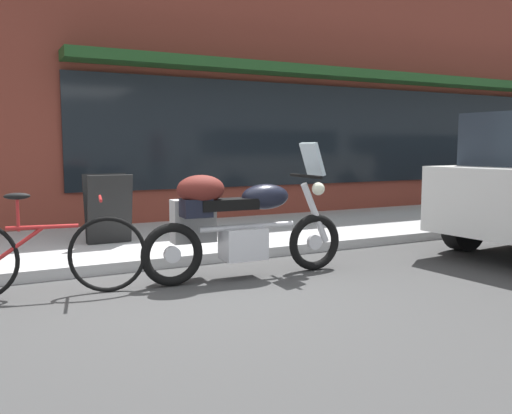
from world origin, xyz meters
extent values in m
plane|color=#3B3B3B|center=(0.00, 0.00, 0.00)|extent=(80.00, 80.00, 0.00)
cube|color=brown|center=(7.43, 4.03, 2.89)|extent=(22.87, 0.35, 5.78)
cube|color=black|center=(7.43, 3.83, 1.55)|extent=(16.01, 0.06, 1.80)
cube|color=#1E471E|center=(7.43, 3.61, 2.65)|extent=(16.01, 0.60, 0.16)
torus|color=black|center=(1.50, 0.22, 0.31)|extent=(0.62, 0.11, 0.62)
cylinder|color=silver|center=(1.50, 0.22, 0.31)|extent=(0.16, 0.07, 0.16)
torus|color=black|center=(-0.10, 0.28, 0.31)|extent=(0.62, 0.11, 0.62)
cylinder|color=silver|center=(-0.10, 0.28, 0.31)|extent=(0.16, 0.07, 0.16)
cube|color=silver|center=(0.65, 0.25, 0.36)|extent=(0.45, 0.32, 0.32)
cylinder|color=silver|center=(0.70, 0.25, 0.53)|extent=(1.04, 0.10, 0.06)
ellipsoid|color=black|center=(0.90, 0.24, 0.83)|extent=(0.53, 0.30, 0.26)
cube|color=black|center=(0.48, 0.26, 0.77)|extent=(0.61, 0.26, 0.11)
cube|color=black|center=(0.15, 0.27, 0.75)|extent=(0.29, 0.23, 0.18)
cylinder|color=silver|center=(1.50, 0.22, 0.63)|extent=(0.35, 0.08, 0.67)
cylinder|color=black|center=(1.38, 0.23, 1.03)|extent=(0.06, 0.62, 0.04)
cube|color=silver|center=(1.46, 0.22, 1.21)|extent=(0.16, 0.33, 0.35)
sphere|color=#EAEACC|center=(1.54, 0.22, 0.89)|extent=(0.14, 0.14, 0.14)
cube|color=#B2B2B2|center=(0.21, 0.51, 0.59)|extent=(0.45, 0.22, 0.44)
cube|color=black|center=(0.21, 0.62, 0.59)|extent=(0.37, 0.03, 0.03)
ellipsoid|color=#591E19|center=(0.20, 0.27, 0.93)|extent=(0.49, 0.34, 0.28)
torus|color=black|center=(-0.70, 0.34, 0.35)|extent=(0.70, 0.17, 0.71)
cylinder|color=#B22323|center=(-1.24, 0.44, 0.63)|extent=(0.60, 0.15, 0.04)
cylinder|color=#B22323|center=(-1.45, 0.48, 0.47)|extent=(0.47, 0.12, 0.34)
cylinder|color=#B22323|center=(-1.43, 0.47, 0.75)|extent=(0.03, 0.03, 0.30)
ellipsoid|color=black|center=(-1.43, 0.47, 0.91)|extent=(0.23, 0.14, 0.06)
cylinder|color=#B22323|center=(-0.75, 0.35, 0.87)|extent=(0.11, 0.48, 0.03)
cylinder|color=black|center=(3.85, 0.28, 0.33)|extent=(0.68, 0.27, 0.66)
cube|color=black|center=(-0.27, 2.15, 0.56)|extent=(0.55, 0.18, 0.87)
cube|color=black|center=(-0.27, 2.37, 0.56)|extent=(0.55, 0.18, 0.87)
camera|label=1|loc=(-1.75, -4.67, 1.35)|focal=38.30mm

